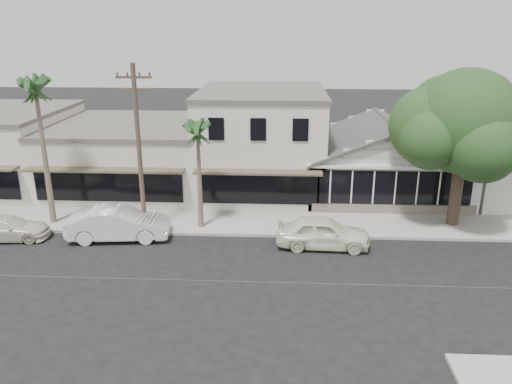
# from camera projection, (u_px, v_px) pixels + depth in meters

# --- Properties ---
(ground) EXTENTS (140.00, 140.00, 0.00)m
(ground) POSITION_uv_depth(u_px,v_px,m) (317.00, 284.00, 21.82)
(ground) COLOR black
(ground) RESTS_ON ground
(sidewalk_north) EXTENTS (90.00, 3.50, 0.15)m
(sidewalk_north) POSITION_uv_depth(u_px,v_px,m) (170.00, 221.00, 28.58)
(sidewalk_north) COLOR #9E9991
(sidewalk_north) RESTS_ON ground
(corner_shop) EXTENTS (10.40, 8.60, 5.10)m
(corner_shop) POSITION_uv_depth(u_px,v_px,m) (383.00, 156.00, 32.55)
(corner_shop) COLOR silver
(corner_shop) RESTS_ON ground
(row_building_near) EXTENTS (8.00, 10.00, 6.50)m
(row_building_near) POSITION_uv_depth(u_px,v_px,m) (262.00, 142.00, 33.71)
(row_building_near) COLOR silver
(row_building_near) RESTS_ON ground
(row_building_midnear) EXTENTS (10.00, 10.00, 4.20)m
(row_building_midnear) POSITION_uv_depth(u_px,v_px,m) (132.00, 156.00, 34.51)
(row_building_midnear) COLOR silver
(row_building_midnear) RESTS_ON ground
(utility_pole) EXTENTS (1.80, 0.24, 9.00)m
(utility_pole) POSITION_uv_depth(u_px,v_px,m) (139.00, 147.00, 25.66)
(utility_pole) COLOR brown
(utility_pole) RESTS_ON ground
(car_0) EXTENTS (4.77, 2.09, 1.60)m
(car_0) POSITION_uv_depth(u_px,v_px,m) (323.00, 232.00, 25.18)
(car_0) COLOR white
(car_0) RESTS_ON ground
(car_1) EXTENTS (5.40, 2.37, 1.73)m
(car_1) POSITION_uv_depth(u_px,v_px,m) (119.00, 224.00, 26.11)
(car_1) COLOR white
(car_1) RESTS_ON ground
(car_3) EXTENTS (4.42, 2.17, 1.24)m
(car_3) POSITION_uv_depth(u_px,v_px,m) (8.00, 228.00, 26.17)
(car_3) COLOR silver
(car_3) RESTS_ON ground
(shade_tree) EXTENTS (7.86, 7.11, 8.72)m
(shade_tree) POSITION_uv_depth(u_px,v_px,m) (462.00, 124.00, 26.47)
(shade_tree) COLOR #4E3B2F
(shade_tree) RESTS_ON ground
(palm_east) EXTENTS (2.23, 2.23, 6.41)m
(palm_east) POSITION_uv_depth(u_px,v_px,m) (198.00, 132.00, 25.94)
(palm_east) COLOR #726651
(palm_east) RESTS_ON ground
(palm_mid) EXTENTS (2.49, 2.49, 8.68)m
(palm_mid) POSITION_uv_depth(u_px,v_px,m) (36.00, 91.00, 25.93)
(palm_mid) COLOR #726651
(palm_mid) RESTS_ON ground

